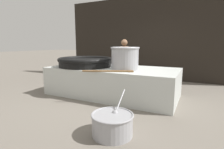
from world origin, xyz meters
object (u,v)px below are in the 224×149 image
at_px(giant_wok_near, 85,62).
at_px(cook, 124,61).
at_px(stock_pot, 125,58).
at_px(prep_bowl_vegetables, 112,123).

height_order(giant_wok_near, cook, cook).
relative_size(stock_pot, cook, 0.47).
distance_m(giant_wok_near, stock_pot, 1.27).
bearing_deg(giant_wok_near, stock_pot, -4.14).
relative_size(stock_pot, prep_bowl_vegetables, 0.84).
bearing_deg(cook, prep_bowl_vegetables, 105.19).
bearing_deg(prep_bowl_vegetables, giant_wok_near, 133.57).
distance_m(stock_pot, prep_bowl_vegetables, 2.05).
xyz_separation_m(stock_pot, prep_bowl_vegetables, (0.53, -1.78, -0.86)).
relative_size(giant_wok_near, stock_pot, 2.14).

